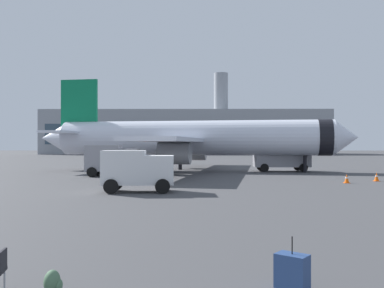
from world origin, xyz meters
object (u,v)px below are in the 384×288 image
fuel_truck (281,155)px  safety_cone_far (377,177)px  rolling_suitcase (292,271)px  traveller_backpack (53,282)px  safety_cone_mid (146,164)px  airplane_at_gate (191,138)px  safety_cone_outer (168,179)px  service_truck (112,159)px  safety_cone_near (347,179)px  cargo_van (137,169)px

fuel_truck → safety_cone_far: bearing=-67.4°
rolling_suitcase → traveller_backpack: 4.82m
safety_cone_mid → airplane_at_gate: bearing=-56.9°
safety_cone_far → safety_cone_outer: size_ratio=1.21×
service_truck → safety_cone_mid: bearing=85.8°
safety_cone_far → traveller_backpack: (-17.42, -25.90, -0.12)m
safety_cone_near → rolling_suitcase: 25.79m
rolling_suitcase → safety_cone_outer: bearing=99.7°
fuel_truck → safety_cone_near: fuel_truck is taller
safety_cone_far → safety_cone_mid: bearing=133.8°
airplane_at_gate → safety_cone_far: airplane_at_gate is taller
cargo_van → fuel_truck: bearing=57.5°
cargo_van → safety_cone_outer: (1.51, 6.32, -1.16)m
safety_cone_far → rolling_suitcase: (-12.61, -25.64, 0.03)m
cargo_van → safety_cone_far: 19.92m
service_truck → cargo_van: 13.72m
airplane_at_gate → safety_cone_outer: (-1.66, -14.32, -3.36)m
safety_cone_near → safety_cone_mid: size_ratio=0.99×
airplane_at_gate → safety_cone_near: bearing=-50.1°
service_truck → safety_cone_mid: size_ratio=6.69×
safety_cone_outer → service_truck: bearing=130.2°
airplane_at_gate → safety_cone_near: 19.10m
fuel_truck → traveller_backpack: bearing=-107.6°
airplane_at_gate → rolling_suitcase: size_ratio=32.46×
service_truck → traveller_backpack: (5.00, -31.05, -1.37)m
safety_cone_far → traveller_backpack: bearing=-123.9°
safety_cone_mid → safety_cone_outer: size_ratio=1.21×
service_truck → safety_cone_near: bearing=-19.4°
airplane_at_gate → safety_cone_mid: size_ratio=49.50×
safety_cone_mid → rolling_suitcase: rolling_suitcase is taller
fuel_truck → rolling_suitcase: bearing=-101.0°
service_truck → safety_cone_outer: size_ratio=8.10×
safety_cone_near → cargo_van: bearing=-157.8°
cargo_van → airplane_at_gate: bearing=81.3°
airplane_at_gate → cargo_van: airplane_at_gate is taller
safety_cone_near → safety_cone_outer: safety_cone_near is taller
fuel_truck → traveller_backpack: fuel_truck is taller
airplane_at_gate → fuel_truck: (9.85, -0.22, -1.88)m
service_truck → fuel_truck: fuel_truck is taller
safety_cone_mid → fuel_truck: bearing=-31.0°
fuel_truck → safety_cone_outer: bearing=-129.2°
airplane_at_gate → safety_cone_outer: bearing=-96.6°
service_truck → cargo_van: bearing=-72.3°
service_truck → traveller_backpack: 31.48m
cargo_van → safety_cone_near: bearing=22.2°
service_truck → safety_cone_near: 20.63m
fuel_truck → safety_cone_mid: (-15.96, 9.58, -1.42)m
fuel_truck → safety_cone_far: size_ratio=8.35×
cargo_van → rolling_suitcase: size_ratio=4.09×
safety_cone_far → safety_cone_near: bearing=-150.4°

